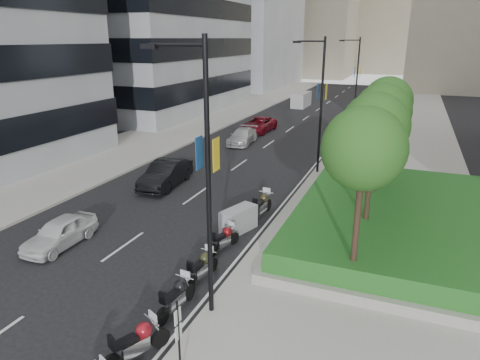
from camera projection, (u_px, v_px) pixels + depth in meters
The scene contains 28 objects.
ground at pixel (90, 302), 15.13m from camera, with size 160.00×160.00×0.00m, color black.
sidewalk_right at pixel (397, 141), 38.39m from camera, with size 10.00×100.00×0.15m, color #9E9B93.
sidewalk_left at pixel (190, 125), 45.77m from camera, with size 8.00×100.00×0.15m, color #9E9B93.
lane_edge at pixel (338, 137), 40.27m from camera, with size 0.12×100.00×0.01m, color silver.
lane_centre at pixel (284, 133), 42.10m from camera, with size 0.12×100.00×0.01m, color silver.
building_grey_far at pixel (231, 4), 80.55m from camera, with size 22.00×26.00×30.00m, color gray.
building_cream_left at pixel (301, 3), 104.26m from camera, with size 26.00×24.00×34.00m, color #B7AD93.
planter at pixel (401, 227), 20.32m from camera, with size 10.00×14.00×0.40m, color gray.
hedge at pixel (402, 215), 20.13m from camera, with size 9.40×13.40×0.80m, color #17501D.
tree_0 at pixel (364, 149), 13.96m from camera, with size 2.80×2.80×6.30m.
tree_1 at pixel (375, 127), 17.49m from camera, with size 2.80×2.80×6.30m.
tree_2 at pixel (382, 112), 21.01m from camera, with size 2.80×2.80×6.30m.
tree_3 at pixel (388, 101), 24.54m from camera, with size 2.80×2.80×6.30m.
lamp_post_0 at pixel (203, 170), 12.96m from camera, with size 2.34×0.45×9.00m.
lamp_post_1 at pixel (319, 100), 27.95m from camera, with size 2.34×0.45×9.00m.
lamp_post_2 at pixel (355, 77), 43.81m from camera, with size 2.34×0.45×9.00m.
parking_sign at pixel (179, 335), 11.22m from camera, with size 0.06×0.32×2.50m.
motorcycle_1 at pixel (137, 342), 12.25m from camera, with size 1.11×2.08×1.11m.
motorcycle_2 at pixel (177, 296), 14.45m from camera, with size 0.73×2.18×1.08m.
motorcycle_3 at pixel (202, 267), 16.34m from camera, with size 0.71×2.13×1.06m.
motorcycle_4 at pixel (224, 239), 18.72m from camera, with size 0.81×1.95×1.00m.
motorcycle_5 at pixel (239, 220), 20.48m from camera, with size 1.38×2.12×1.20m.
motorcycle_6 at pixel (262, 205), 22.26m from camera, with size 0.79×2.37×1.18m.
car_a at pixel (60, 232), 19.06m from camera, with size 1.52×3.78×1.29m, color white.
car_b at pixel (166, 174), 26.77m from camera, with size 1.69×4.85×1.60m, color black.
car_c at pixel (242, 136), 37.68m from camera, with size 1.84×4.54×1.32m, color #B5B5B7.
car_d at pixel (258, 125), 42.45m from camera, with size 2.41×5.22×1.45m, color maroon.
delivery_van at pixel (301, 100), 57.87m from camera, with size 1.79×4.59×1.92m.
Camera 1 is at (9.77, -10.10, 8.87)m, focal length 32.00 mm.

